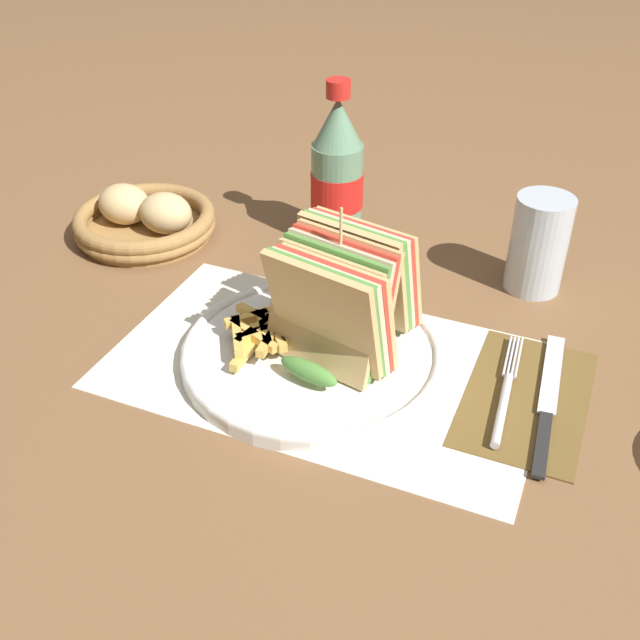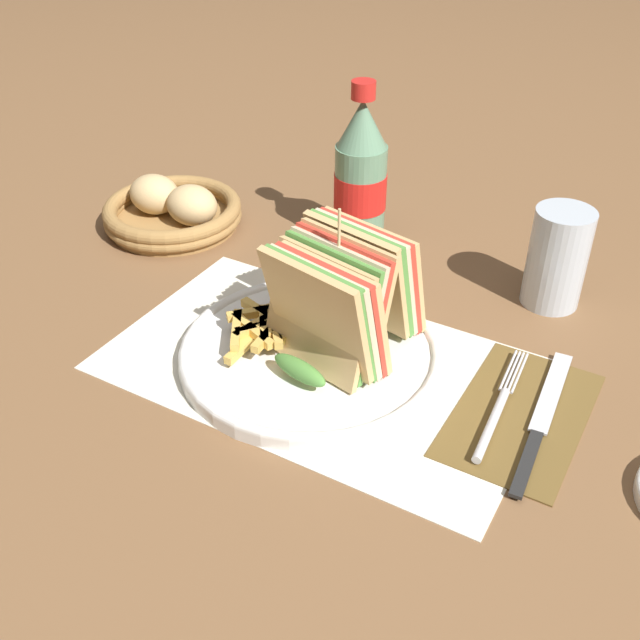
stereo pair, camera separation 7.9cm
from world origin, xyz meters
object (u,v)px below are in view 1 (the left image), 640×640
at_px(coke_bottle_near, 337,176).
at_px(club_sandwich, 342,296).
at_px(plate_main, 313,353).
at_px(glass_near, 537,250).
at_px(knife, 548,401).
at_px(fork, 505,398).
at_px(bread_basket, 145,220).

bearing_deg(coke_bottle_near, club_sandwich, -67.06).
xyz_separation_m(plate_main, coke_bottle_near, (-0.08, 0.26, 0.08)).
distance_m(plate_main, glass_near, 0.31).
distance_m(knife, glass_near, 0.23).
height_order(plate_main, glass_near, glass_near).
distance_m(coke_bottle_near, glass_near, 0.27).
distance_m(club_sandwich, glass_near, 0.28).
relative_size(plate_main, glass_near, 2.34).
height_order(club_sandwich, glass_near, club_sandwich).
distance_m(plate_main, fork, 0.20).
bearing_deg(knife, glass_near, 99.82).
bearing_deg(glass_near, knife, -75.88).
distance_m(knife, coke_bottle_near, 0.40).
xyz_separation_m(club_sandwich, coke_bottle_near, (-0.10, 0.24, 0.02)).
xyz_separation_m(club_sandwich, bread_basket, (-0.34, 0.15, -0.05)).
height_order(glass_near, bread_basket, glass_near).
bearing_deg(bread_basket, fork, -16.69).
bearing_deg(fork, club_sandwich, 172.76).
xyz_separation_m(knife, coke_bottle_near, (-0.32, 0.23, 0.09)).
xyz_separation_m(glass_near, bread_basket, (-0.51, -0.07, -0.03)).
bearing_deg(knife, club_sandwich, 177.02).
height_order(knife, bread_basket, bread_basket).
distance_m(glass_near, bread_basket, 0.51).
bearing_deg(fork, coke_bottle_near, 134.12).
xyz_separation_m(club_sandwich, glass_near, (0.16, 0.22, -0.03)).
xyz_separation_m(plate_main, club_sandwich, (0.02, 0.02, 0.07)).
relative_size(knife, bread_basket, 1.15).
distance_m(plate_main, coke_bottle_near, 0.28).
distance_m(plate_main, bread_basket, 0.36).
relative_size(glass_near, bread_basket, 0.63).
bearing_deg(club_sandwich, glass_near, 53.28).
bearing_deg(plate_main, coke_bottle_near, 106.57).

